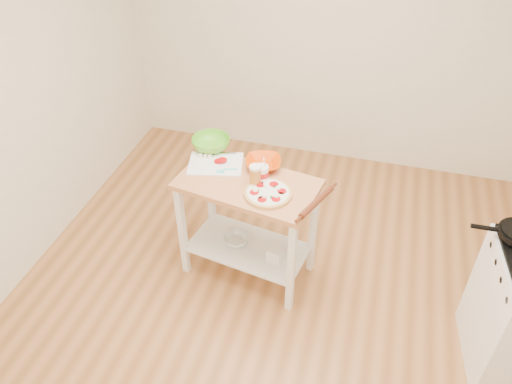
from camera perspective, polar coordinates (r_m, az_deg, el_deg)
The scene contains 13 objects.
room_shell at distance 2.95m, azimuth 1.73°, elevation 2.94°, with size 4.04×4.54×2.74m.
prep_island at distance 3.73m, azimuth -0.96°, elevation -2.09°, with size 1.07×0.70×0.90m.
pizza at distance 3.44m, azimuth 1.39°, elevation -0.10°, with size 0.33×0.33×0.05m.
cutting_board at distance 3.76m, azimuth -4.67°, elevation 3.31°, with size 0.46×0.38×0.04m.
spatula at distance 3.66m, azimuth -3.49°, elevation 2.51°, with size 0.14×0.09×0.01m.
knife at distance 3.85m, azimuth -4.87°, elevation 4.41°, with size 0.26×0.10×0.01m.
orange_bowl at distance 3.70m, azimuth 0.84°, elevation 3.31°, with size 0.26×0.26×0.06m, color #E04403.
green_bowl at distance 3.91m, azimuth -5.16°, elevation 5.54°, with size 0.30×0.30×0.09m, color #5CB525.
beer_pint at distance 3.49m, azimuth -0.09°, elevation 1.87°, with size 0.08×0.08×0.16m.
yogurt_tub at distance 3.55m, azimuth 0.67°, elevation 2.18°, with size 0.10×0.10×0.21m.
rolling_pin at distance 3.38m, azimuth 6.94°, elevation -1.16°, with size 0.04×0.04×0.38m, color #622B16.
shelf_glass_bowl at distance 4.00m, azimuth -2.26°, elevation -5.44°, with size 0.20×0.20×0.06m, color silver.
shelf_bin at distance 3.85m, azimuth 2.23°, elevation -7.08°, with size 0.11×0.11×0.11m, color white.
Camera 1 is at (0.56, -2.34, 3.06)m, focal length 35.00 mm.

